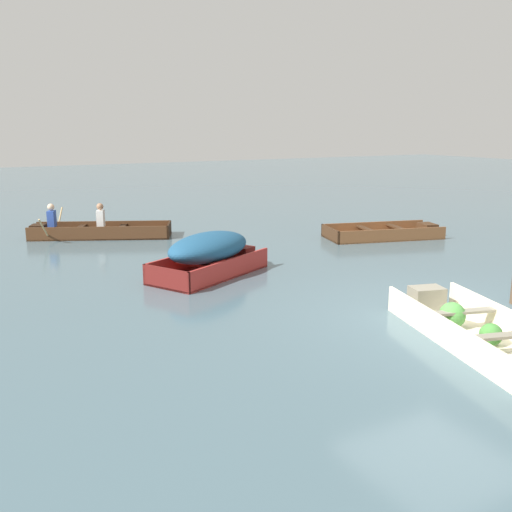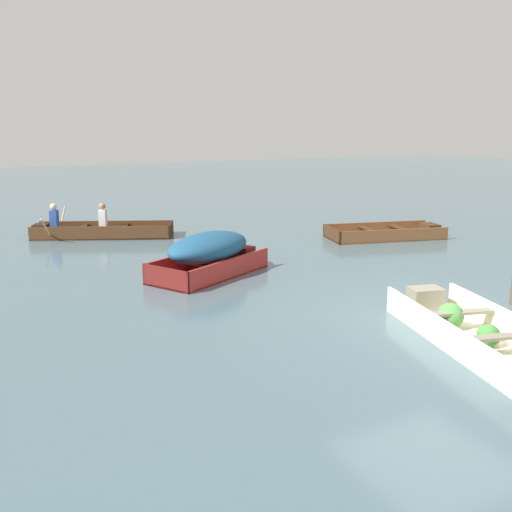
{
  "view_description": "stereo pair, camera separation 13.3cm",
  "coord_description": "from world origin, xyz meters",
  "px_view_note": "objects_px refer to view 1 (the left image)",
  "views": [
    {
      "loc": [
        -6.68,
        -5.95,
        2.91
      ],
      "look_at": [
        -1.15,
        3.89,
        0.35
      ],
      "focal_mm": 40.0,
      "sensor_mm": 36.0,
      "label": 1
    },
    {
      "loc": [
        -6.56,
        -6.01,
        2.91
      ],
      "look_at": [
        -1.15,
        3.89,
        0.35
      ],
      "focal_mm": 40.0,
      "sensor_mm": 36.0,
      "label": 2
    }
  ],
  "objects_px": {
    "dinghy_cream_foreground": "(472,329)",
    "skiff_wooden_brown_near_moored": "(387,233)",
    "rowboat_dark_varnish_with_crew": "(93,230)",
    "skiff_red_mid_moored": "(210,251)"
  },
  "relations": [
    {
      "from": "dinghy_cream_foreground",
      "to": "skiff_wooden_brown_near_moored",
      "type": "distance_m",
      "value": 7.57
    },
    {
      "from": "dinghy_cream_foreground",
      "to": "rowboat_dark_varnish_with_crew",
      "type": "distance_m",
      "value": 10.61
    },
    {
      "from": "skiff_wooden_brown_near_moored",
      "to": "skiff_red_mid_moored",
      "type": "height_order",
      "value": "skiff_red_mid_moored"
    },
    {
      "from": "dinghy_cream_foreground",
      "to": "skiff_wooden_brown_near_moored",
      "type": "xyz_separation_m",
      "value": [
        4.14,
        6.33,
        -0.04
      ]
    },
    {
      "from": "skiff_wooden_brown_near_moored",
      "to": "skiff_red_mid_moored",
      "type": "xyz_separation_m",
      "value": [
        -5.85,
        -1.3,
        0.38
      ]
    },
    {
      "from": "rowboat_dark_varnish_with_crew",
      "to": "skiff_wooden_brown_near_moored",
      "type": "bearing_deg",
      "value": -29.52
    },
    {
      "from": "skiff_wooden_brown_near_moored",
      "to": "rowboat_dark_varnish_with_crew",
      "type": "height_order",
      "value": "rowboat_dark_varnish_with_crew"
    },
    {
      "from": "skiff_wooden_brown_near_moored",
      "to": "dinghy_cream_foreground",
      "type": "bearing_deg",
      "value": -123.18
    },
    {
      "from": "dinghy_cream_foreground",
      "to": "skiff_wooden_brown_near_moored",
      "type": "bearing_deg",
      "value": 56.82
    },
    {
      "from": "dinghy_cream_foreground",
      "to": "skiff_red_mid_moored",
      "type": "xyz_separation_m",
      "value": [
        -1.71,
        5.04,
        0.34
      ]
    }
  ]
}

